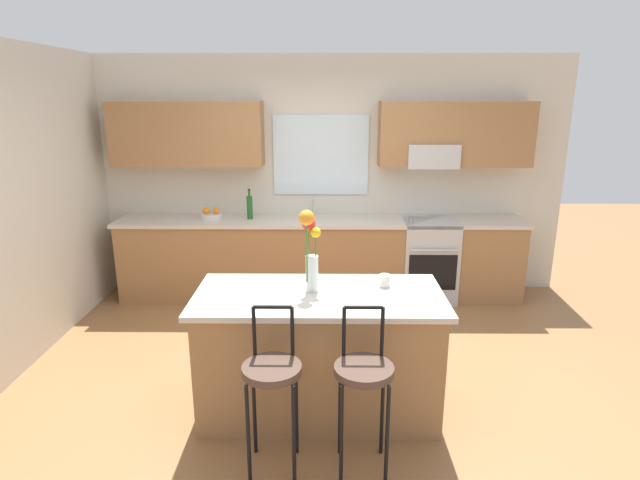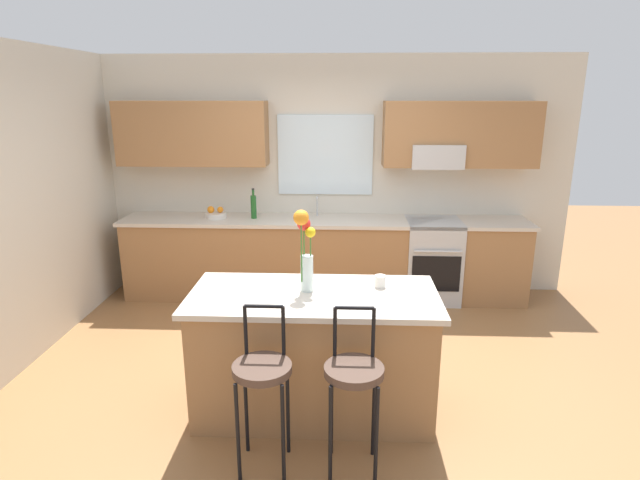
# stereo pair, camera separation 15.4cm
# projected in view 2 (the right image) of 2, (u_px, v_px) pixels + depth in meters

# --- Properties ---
(ground_plane) EXTENTS (14.00, 14.00, 0.00)m
(ground_plane) POSITION_uv_depth(u_px,v_px,m) (317.00, 370.00, 4.38)
(ground_plane) COLOR olive
(wall_left) EXTENTS (0.12, 4.60, 2.70)m
(wall_left) POSITION_uv_depth(u_px,v_px,m) (21.00, 205.00, 4.41)
(wall_left) COLOR beige
(wall_left) RESTS_ON ground
(back_wall_assembly) EXTENTS (5.60, 0.50, 2.70)m
(back_wall_assembly) POSITION_uv_depth(u_px,v_px,m) (327.00, 163.00, 5.88)
(back_wall_assembly) COLOR beige
(back_wall_assembly) RESTS_ON ground
(counter_run) EXTENTS (4.56, 0.64, 0.92)m
(counter_run) POSITION_uv_depth(u_px,v_px,m) (324.00, 258.00, 5.89)
(counter_run) COLOR #996B42
(counter_run) RESTS_ON ground
(sink_faucet) EXTENTS (0.02, 0.13, 0.23)m
(sink_faucet) POSITION_uv_depth(u_px,v_px,m) (317.00, 204.00, 5.87)
(sink_faucet) COLOR #B7BABC
(sink_faucet) RESTS_ON counter_run
(oven_range) EXTENTS (0.60, 0.64, 0.92)m
(oven_range) POSITION_uv_depth(u_px,v_px,m) (432.00, 260.00, 5.81)
(oven_range) COLOR #B7BABC
(oven_range) RESTS_ON ground
(kitchen_island) EXTENTS (1.75, 0.82, 0.92)m
(kitchen_island) POSITION_uv_depth(u_px,v_px,m) (314.00, 352.00, 3.73)
(kitchen_island) COLOR #996B42
(kitchen_island) RESTS_ON ground
(bar_stool_near) EXTENTS (0.36, 0.36, 1.04)m
(bar_stool_near) POSITION_uv_depth(u_px,v_px,m) (262.00, 375.00, 3.09)
(bar_stool_near) COLOR black
(bar_stool_near) RESTS_ON ground
(bar_stool_middle) EXTENTS (0.36, 0.36, 1.04)m
(bar_stool_middle) POSITION_uv_depth(u_px,v_px,m) (354.00, 377.00, 3.07)
(bar_stool_middle) COLOR black
(bar_stool_middle) RESTS_ON ground
(flower_vase) EXTENTS (0.15, 0.17, 0.60)m
(flower_vase) POSITION_uv_depth(u_px,v_px,m) (305.00, 246.00, 3.57)
(flower_vase) COLOR silver
(flower_vase) RESTS_ON kitchen_island
(mug_ceramic) EXTENTS (0.08, 0.08, 0.09)m
(mug_ceramic) POSITION_uv_depth(u_px,v_px,m) (380.00, 281.00, 3.71)
(mug_ceramic) COLOR silver
(mug_ceramic) RESTS_ON kitchen_island
(fruit_bowl_oranges) EXTENTS (0.24, 0.24, 0.13)m
(fruit_bowl_oranges) POSITION_uv_depth(u_px,v_px,m) (216.00, 214.00, 5.80)
(fruit_bowl_oranges) COLOR silver
(fruit_bowl_oranges) RESTS_ON counter_run
(bottle_olive_oil) EXTENTS (0.06, 0.06, 0.34)m
(bottle_olive_oil) POSITION_uv_depth(u_px,v_px,m) (254.00, 206.00, 5.76)
(bottle_olive_oil) COLOR #1E5923
(bottle_olive_oil) RESTS_ON counter_run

